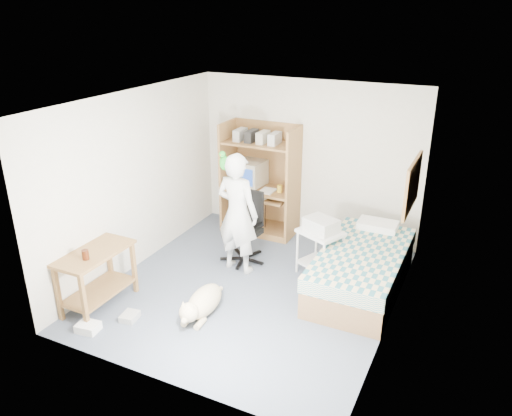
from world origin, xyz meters
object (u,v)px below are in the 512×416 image
Objects in this scene: computer_hutch at (261,184)px; person at (237,214)px; office_chair at (245,236)px; dog at (202,303)px; bed at (362,269)px; side_desk at (97,270)px; printer_cart at (320,246)px.

computer_hutch reaches higher than person.
office_chair is 1.53m from dog.
bed is 1.95× the size of office_chair.
person is (0.28, -1.36, 0.04)m from computer_hutch.
bed is 3.39m from side_desk.
dog is (-1.58, -1.44, -0.12)m from bed.
bed is at bearing 32.50° from side_desk.
printer_cart is (1.37, -1.01, -0.38)m from computer_hutch.
office_chair is at bearing -76.06° from person.
printer_cart is (0.95, 1.55, 0.28)m from dog.
office_chair reaches higher than bed.
person reaches higher than bed.
person is at bearing 54.40° from side_desk.
printer_cart reaches higher than bed.
bed is at bearing -29.29° from computer_hutch.
office_chair reaches higher than side_desk.
bed is 2.02× the size of side_desk.
office_chair is 1.01× the size of dog.
dog is at bearing -77.43° from office_chair.
side_desk reaches higher than dog.
bed is 0.65m from printer_cart.
printer_cart is at bearing 40.95° from side_desk.
bed is at bearing 13.90° from printer_cart.
dog is (0.18, -1.51, -0.20)m from office_chair.
side_desk is 1.98m from person.
bed is 1.77m from office_chair.
computer_hutch is at bearing 168.05° from printer_cart.
computer_hutch is 1.80× the size of side_desk.
side_desk is at bearing -106.14° from computer_hutch.
computer_hutch is 3.08m from side_desk.
computer_hutch is 2.35m from bed.
person is at bearing -137.98° from printer_cart.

